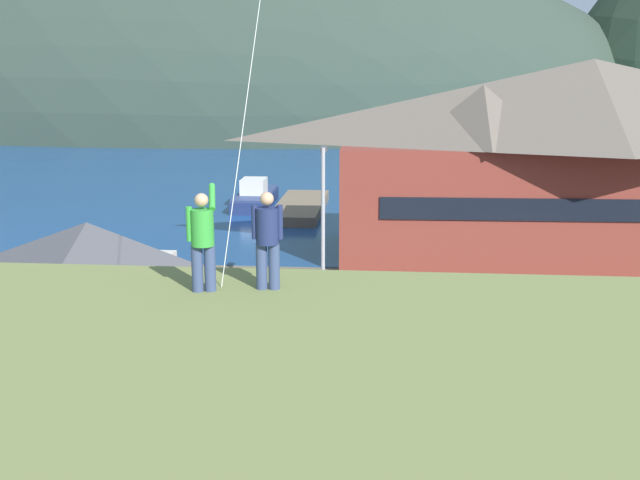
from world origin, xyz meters
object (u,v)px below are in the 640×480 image
object	(u,v)px
harbor_lodge	(588,154)
wharf_dock	(300,207)
parked_car_front_row_red	(474,393)
person_kite_flyer	(203,238)
moored_boat_wharfside	(255,197)
parked_car_mid_row_near	(291,394)
parked_car_front_row_silver	(104,385)
person_companion	(267,237)
storage_shed_near_lot	(90,284)
parking_light_pole	(323,218)
parked_car_back_row_right	(380,322)
parked_car_mid_row_center	(528,323)

from	to	relation	value
harbor_lodge	wharf_dock	size ratio (longest dim) A/B	2.47
parked_car_front_row_red	person_kite_flyer	bearing A→B (deg)	-125.25
moored_boat_wharfside	parked_car_front_row_red	xyz separation A→B (m)	(12.32, -35.13, 0.34)
moored_boat_wharfside	parked_car_mid_row_near	world-z (taller)	moored_boat_wharfside
parked_car_mid_row_near	person_kite_flyer	bearing A→B (deg)	-94.07
harbor_lodge	parked_car_front_row_silver	size ratio (longest dim) A/B	6.59
parked_car_front_row_red	person_companion	size ratio (longest dim) A/B	2.50
harbor_lodge	parked_car_front_row_silver	xyz separation A→B (m)	(-18.77, -22.05, -4.53)
parked_car_front_row_silver	storage_shed_near_lot	bearing A→B (deg)	113.78
wharf_dock	parked_car_mid_row_near	size ratio (longest dim) A/B	2.67
parking_light_pole	parked_car_front_row_silver	bearing A→B (deg)	-117.11
parked_car_back_row_right	parked_car_mid_row_center	xyz separation A→B (m)	(5.35, 0.26, 0.00)
storage_shed_near_lot	wharf_dock	world-z (taller)	storage_shed_near_lot
parked_car_back_row_right	parked_car_mid_row_near	xyz separation A→B (m)	(-2.44, -6.64, 0.00)
storage_shed_near_lot	person_kite_flyer	world-z (taller)	person_kite_flyer
parked_car_mid_row_near	person_companion	xyz separation A→B (m)	(0.56, -7.36, 6.18)
wharf_dock	person_kite_flyer	size ratio (longest dim) A/B	6.12
storage_shed_near_lot	parked_car_front_row_red	distance (m)	14.34
parked_car_mid_row_near	storage_shed_near_lot	bearing A→B (deg)	143.97
wharf_dock	parked_car_mid_row_near	bearing A→B (deg)	-84.01
parked_car_front_row_red	parking_light_pole	distance (m)	11.97
moored_boat_wharfside	parked_car_mid_row_near	bearing A→B (deg)	-78.70
parked_car_mid_row_near	moored_boat_wharfside	bearing A→B (deg)	101.30
storage_shed_near_lot	parked_car_back_row_right	bearing A→B (deg)	4.30
parked_car_mid_row_near	parked_car_mid_row_center	bearing A→B (deg)	41.58
wharf_dock	parking_light_pole	xyz separation A→B (m)	(3.55, -22.90, 3.71)
parked_car_mid_row_near	person_companion	distance (m)	9.63
harbor_lodge	parked_car_front_row_silver	distance (m)	29.31
person_companion	parked_car_mid_row_near	bearing A→B (deg)	94.36
parked_car_mid_row_center	parked_car_mid_row_near	bearing A→B (deg)	-138.42
parked_car_front_row_red	parked_car_mid_row_near	xyz separation A→B (m)	(-5.19, -0.53, 0.00)
parked_car_front_row_red	parked_car_mid_row_near	world-z (taller)	same
parked_car_back_row_right	parked_car_mid_row_near	size ratio (longest dim) A/B	1.02
storage_shed_near_lot	parked_car_back_row_right	distance (m)	10.61
parked_car_front_row_red	parking_light_pole	bearing A→B (deg)	116.60
moored_boat_wharfside	person_companion	size ratio (longest dim) A/B	4.41
parked_car_front_row_silver	person_companion	world-z (taller)	person_companion
harbor_lodge	parking_light_pole	size ratio (longest dim) A/B	4.10
parking_light_pole	moored_boat_wharfside	bearing A→B (deg)	106.06
person_companion	storage_shed_near_lot	bearing A→B (deg)	123.09
storage_shed_near_lot	moored_boat_wharfside	world-z (taller)	storage_shed_near_lot
person_companion	moored_boat_wharfside	bearing A→B (deg)	100.13
storage_shed_near_lot	wharf_dock	xyz separation A→B (m)	(4.50, 27.94, -2.10)
harbor_lodge	parking_light_pole	bearing A→B (deg)	-139.63
parked_car_mid_row_center	parking_light_pole	distance (m)	9.24
moored_boat_wharfside	person_kite_flyer	world-z (taller)	person_kite_flyer
wharf_dock	parked_car_front_row_silver	bearing A→B (deg)	-93.35
storage_shed_near_lot	person_kite_flyer	size ratio (longest dim) A/B	3.12
parked_car_front_row_silver	moored_boat_wharfside	bearing A→B (deg)	92.59
harbor_lodge	parked_car_mid_row_near	size ratio (longest dim) A/B	6.60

